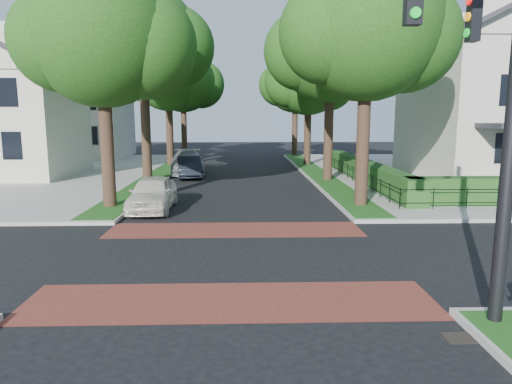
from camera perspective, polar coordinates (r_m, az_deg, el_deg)
ground at (r=13.30m, az=-2.86°, el=-8.13°), size 120.00×120.00×0.00m
sidewalk_ne at (r=37.26m, az=29.39°, el=2.15°), size 30.00×30.00×0.15m
crosswalk_far at (r=16.38m, az=-2.64°, el=-4.73°), size 9.00×2.20×0.01m
crosswalk_near at (r=10.30m, az=-3.23°, el=-13.48°), size 9.00×2.20×0.01m
storm_drain at (r=9.55m, az=24.40°, el=-16.27°), size 0.65×0.45×0.01m
grass_strip_ne at (r=32.42m, az=7.41°, el=2.53°), size 1.60×29.80×0.02m
grass_strip_nw at (r=32.51m, az=-11.75°, el=2.43°), size 1.60×29.80×0.02m
tree_right_near at (r=20.93m, az=13.84°, el=19.12°), size 7.75×6.67×10.66m
tree_right_mid at (r=28.71m, az=9.45°, el=17.27°), size 8.25×7.09×11.22m
tree_right_far at (r=37.40m, az=6.68°, el=13.81°), size 7.25×6.23×9.74m
tree_right_back at (r=46.33m, az=5.05°, el=13.43°), size 7.50×6.45×10.20m
tree_left_near at (r=20.96m, az=-18.31°, el=17.91°), size 7.50×6.45×10.20m
tree_left_mid at (r=28.82m, az=-13.69°, el=17.82°), size 8.00×6.88×11.48m
tree_left_far at (r=37.46m, az=-10.74°, el=14.03°), size 7.00×6.02×9.86m
tree_left_back at (r=46.39m, az=-8.96°, el=13.53°), size 7.75×6.66×10.44m
hedge_main_road at (r=28.84m, az=13.24°, el=2.69°), size 1.00×18.00×1.20m
fence_main_road at (r=28.66m, az=11.68°, el=2.40°), size 0.06×18.00×0.90m
house_left_near at (r=34.51m, az=-29.37°, el=9.95°), size 10.00×9.00×10.14m
house_left_far at (r=47.39m, az=-21.47°, el=10.04°), size 10.00×9.00×10.14m
traffic_signal at (r=9.49m, az=28.06°, el=12.56°), size 2.17×2.00×8.00m
parked_car_front at (r=20.10m, az=-12.81°, el=-0.17°), size 1.81×4.37×1.48m
parked_car_middle at (r=30.50m, az=-8.36°, el=3.13°), size 2.23×4.54×1.43m
parked_car_rear at (r=32.61m, az=-8.54°, el=3.71°), size 2.96×5.88×1.64m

